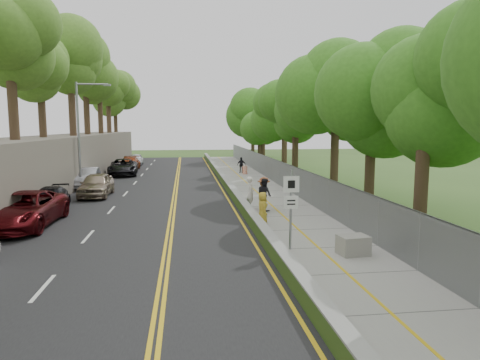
{
  "coord_description": "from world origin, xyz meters",
  "views": [
    {
      "loc": [
        -2.97,
        -18.81,
        4.79
      ],
      "look_at": [
        0.5,
        8.0,
        1.4
      ],
      "focal_mm": 32.0,
      "sensor_mm": 36.0,
      "label": 1
    }
  ],
  "objects": [
    {
      "name": "painter_3",
      "position": [
        1.45,
        4.79,
        1.0
      ],
      "size": [
        0.84,
        1.3,
        1.9
      ],
      "primitive_type": "imported",
      "rotation": [
        0.0,
        0.0,
        1.45
      ],
      "color": "brown",
      "rests_on": "sidewalk"
    },
    {
      "name": "person_far",
      "position": [
        2.8,
        24.68,
        0.85
      ],
      "size": [
        0.96,
        0.46,
        1.6
      ],
      "primitive_type": "imported",
      "rotation": [
        0.0,
        0.0,
        3.22
      ],
      "color": "black",
      "rests_on": "sidewalk"
    },
    {
      "name": "car_2",
      "position": [
        -10.6,
        2.2,
        0.88
      ],
      "size": [
        2.93,
        6.1,
        1.68
      ],
      "primitive_type": "imported",
      "rotation": [
        0.0,
        0.0,
        -0.03
      ],
      "color": "#520B10",
      "rests_on": "road"
    },
    {
      "name": "chainlink_fence",
      "position": [
        4.65,
        15.0,
        1.0
      ],
      "size": [
        0.04,
        66.0,
        2.0
      ],
      "primitive_type": "cube",
      "color": "slate",
      "rests_on": "ground"
    },
    {
      "name": "car_6",
      "position": [
        -9.0,
        24.02,
        0.84
      ],
      "size": [
        3.09,
        5.92,
        1.59
      ],
      "primitive_type": "imported",
      "rotation": [
        0.0,
        0.0,
        0.08
      ],
      "color": "black",
      "rests_on": "road"
    },
    {
      "name": "painter_1",
      "position": [
        0.75,
        5.23,
        0.99
      ],
      "size": [
        0.57,
        0.76,
        1.88
      ],
      "primitive_type": "imported",
      "rotation": [
        0.0,
        0.0,
        1.38
      ],
      "color": "white",
      "rests_on": "sidewalk"
    },
    {
      "name": "car_5",
      "position": [
        -10.6,
        15.54,
        0.81
      ],
      "size": [
        1.96,
        4.79,
        1.54
      ],
      "primitive_type": "imported",
      "rotation": [
        0.0,
        0.0,
        0.07
      ],
      "color": "#A0A1A8",
      "rests_on": "road"
    },
    {
      "name": "signpost",
      "position": [
        1.05,
        -3.02,
        1.96
      ],
      "size": [
        0.62,
        0.09,
        3.1
      ],
      "color": "gray",
      "rests_on": "sidewalk"
    },
    {
      "name": "concrete_block",
      "position": [
        3.2,
        -4.0,
        0.41
      ],
      "size": [
        1.17,
        0.93,
        0.72
      ],
      "primitive_type": "cube",
      "rotation": [
        0.0,
        0.0,
        0.13
      ],
      "color": "gray",
      "rests_on": "sidewalk"
    },
    {
      "name": "car_8",
      "position": [
        -9.0,
        35.31,
        0.74
      ],
      "size": [
        1.72,
        4.13,
        1.4
      ],
      "primitive_type": "imported",
      "rotation": [
        0.0,
        0.0,
        0.02
      ],
      "color": "silver",
      "rests_on": "road"
    },
    {
      "name": "painter_2",
      "position": [
        1.45,
        4.62,
        0.98
      ],
      "size": [
        1.01,
        1.11,
        1.86
      ],
      "primitive_type": "imported",
      "rotation": [
        0.0,
        0.0,
        1.99
      ],
      "color": "black",
      "rests_on": "sidewalk"
    },
    {
      "name": "ground",
      "position": [
        0.0,
        0.0,
        0.0
      ],
      "size": [
        140.0,
        140.0,
        0.0
      ],
      "primitive_type": "plane",
      "color": "#33511E",
      "rests_on": "ground"
    },
    {
      "name": "car_3",
      "position": [
        -10.6,
        6.04,
        0.7
      ],
      "size": [
        2.32,
        4.74,
        1.33
      ],
      "primitive_type": "imported",
      "rotation": [
        0.0,
        0.0,
        0.1
      ],
      "color": "black",
      "rests_on": "road"
    },
    {
      "name": "rock_embankment",
      "position": [
        -13.5,
        15.0,
        2.0
      ],
      "size": [
        5.0,
        66.0,
        4.0
      ],
      "primitive_type": "cube",
      "color": "#595147",
      "rests_on": "ground"
    },
    {
      "name": "painter_0",
      "position": [
        0.75,
        1.39,
        0.84
      ],
      "size": [
        0.59,
        0.83,
        1.58
      ],
      "primitive_type": "imported",
      "rotation": [
        0.0,
        0.0,
        1.7
      ],
      "color": "gold",
      "rests_on": "sidewalk"
    },
    {
      "name": "car_7",
      "position": [
        -9.01,
        29.02,
        0.77
      ],
      "size": [
        2.03,
        5.0,
        1.45
      ],
      "primitive_type": "imported",
      "rotation": [
        0.0,
        0.0,
        -0.0
      ],
      "color": "#8D3919",
      "rests_on": "road"
    },
    {
      "name": "sidewalk",
      "position": [
        2.55,
        15.0,
        0.03
      ],
      "size": [
        4.2,
        66.0,
        0.05
      ],
      "primitive_type": "cube",
      "color": "gray",
      "rests_on": "ground"
    },
    {
      "name": "trees_fenceside",
      "position": [
        7.0,
        15.0,
        7.0
      ],
      "size": [
        7.0,
        66.0,
        14.0
      ],
      "primitive_type": null,
      "color": "#428823",
      "rests_on": "ground"
    },
    {
      "name": "road",
      "position": [
        -5.4,
        15.0,
        0.02
      ],
      "size": [
        11.2,
        66.0,
        0.04
      ],
      "primitive_type": "cube",
      "color": "black",
      "rests_on": "ground"
    },
    {
      "name": "jersey_barrier",
      "position": [
        0.25,
        15.0,
        0.3
      ],
      "size": [
        0.42,
        66.0,
        0.6
      ],
      "primitive_type": "cube",
      "color": "#7AD433",
      "rests_on": "ground"
    },
    {
      "name": "construction_barrel",
      "position": [
        3.0,
        23.43,
        0.45
      ],
      "size": [
        0.49,
        0.49,
        0.81
      ],
      "primitive_type": "cylinder",
      "color": "#F54E23",
      "rests_on": "sidewalk"
    },
    {
      "name": "car_4",
      "position": [
        -9.0,
        11.13,
        0.84
      ],
      "size": [
        1.92,
        4.73,
        1.61
      ],
      "primitive_type": "imported",
      "rotation": [
        0.0,
        0.0,
        -0.0
      ],
      "color": "gray",
      "rests_on": "road"
    },
    {
      "name": "trees_embankment",
      "position": [
        -13.0,
        15.0,
        10.5
      ],
      "size": [
        6.4,
        66.0,
        13.0
      ],
      "primitive_type": null,
      "color": "#56892A",
      "rests_on": "rock_embankment"
    },
    {
      "name": "streetlight",
      "position": [
        -10.46,
        14.0,
        4.64
      ],
      "size": [
        2.52,
        0.22,
        8.0
      ],
      "color": "gray",
      "rests_on": "ground"
    }
  ]
}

